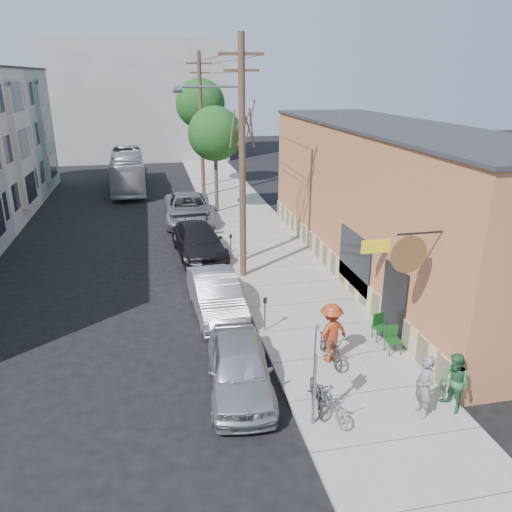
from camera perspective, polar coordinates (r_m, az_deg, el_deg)
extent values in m
plane|color=black|center=(17.33, -6.26, -9.78)|extent=(120.00, 120.00, 0.00)
cube|color=#9C9890|center=(27.92, 0.08, 2.23)|extent=(4.50, 58.00, 0.15)
cube|color=#B46C42|center=(23.11, 14.92, 5.97)|extent=(5.00, 20.00, 6.50)
cube|color=#2B2B2D|center=(22.59, 15.68, 14.12)|extent=(5.20, 20.20, 0.12)
cube|color=#CFBC81|center=(22.91, 8.67, -0.77)|extent=(0.10, 20.00, 1.10)
cube|color=black|center=(17.58, 15.49, -5.24)|extent=(0.10, 1.60, 2.60)
cube|color=black|center=(20.37, 11.20, -0.44)|extent=(0.08, 3.00, 2.20)
cylinder|color=brown|center=(14.41, 17.05, 0.17)|extent=(1.10, 0.06, 1.10)
cube|color=yellow|center=(17.38, 13.48, 1.06)|extent=(1.00, 0.08, 0.45)
cube|color=beige|center=(34.22, -25.80, 11.18)|extent=(1.10, 3.20, 7.00)
cube|color=gray|center=(42.60, -27.08, 12.35)|extent=(6.00, 8.00, 9.00)
cube|color=gray|center=(41.99, -23.39, 12.80)|extent=(1.10, 3.20, 7.00)
cube|color=#9B9B96|center=(57.09, -13.17, 16.85)|extent=(18.00, 8.00, 12.00)
cube|color=slate|center=(12.77, 6.75, -13.50)|extent=(0.07, 0.07, 2.80)
cube|color=silver|center=(12.25, 6.93, -9.59)|extent=(0.02, 0.45, 0.60)
cylinder|color=slate|center=(17.43, 1.03, -6.87)|extent=(0.06, 0.06, 1.10)
cylinder|color=black|center=(17.17, 1.04, -5.08)|extent=(0.14, 0.14, 0.18)
cylinder|color=slate|center=(24.17, -2.88, 0.93)|extent=(0.06, 0.06, 1.10)
cylinder|color=black|center=(23.98, -2.91, 2.28)|extent=(0.14, 0.14, 0.18)
cylinder|color=#503A28|center=(21.00, -1.58, 10.58)|extent=(0.28, 0.28, 10.00)
cube|color=#503A28|center=(20.74, -1.69, 22.11)|extent=(1.80, 0.12, 0.12)
cube|color=#503A28|center=(20.73, -1.67, 20.45)|extent=(1.40, 0.10, 0.10)
cylinder|color=slate|center=(20.43, -8.94, 18.28)|extent=(0.35, 0.24, 0.24)
cylinder|color=#503A28|center=(37.01, -6.27, 14.52)|extent=(0.28, 0.28, 10.00)
cube|color=#503A28|center=(36.86, -6.53, 21.03)|extent=(1.80, 0.12, 0.12)
cube|color=#503A28|center=(36.85, -6.49, 20.10)|extent=(1.40, 0.10, 0.10)
cylinder|color=#44392C|center=(23.37, -1.54, 6.18)|extent=(0.24, 0.24, 5.71)
cylinder|color=#44392C|center=(32.63, -4.57, 9.15)|extent=(0.24, 0.24, 4.69)
sphere|color=#1E501C|center=(32.24, -4.71, 13.76)|extent=(3.40, 3.40, 3.40)
cylinder|color=#44392C|center=(40.76, -6.19, 12.18)|extent=(0.24, 0.24, 5.99)
sphere|color=#1E501C|center=(40.45, -6.37, 16.91)|extent=(3.80, 3.80, 3.80)
imported|color=slate|center=(13.97, 18.69, -13.92)|extent=(0.46, 0.66, 1.73)
imported|color=#286537|center=(14.46, 21.77, -13.32)|extent=(0.75, 0.89, 1.64)
imported|color=#993316|center=(15.68, 8.54, -8.66)|extent=(1.40, 1.07, 1.92)
imported|color=black|center=(15.91, 8.45, -10.14)|extent=(0.76, 1.91, 0.99)
imported|color=black|center=(13.85, 6.93, -15.24)|extent=(0.59, 1.58, 0.93)
imported|color=slate|center=(13.62, 8.58, -16.21)|extent=(0.87, 1.69, 0.85)
imported|color=#A4A6AC|center=(14.52, -1.92, -12.60)|extent=(2.16, 4.56, 1.51)
imported|color=#ABABB3|center=(18.92, -4.60, -4.43)|extent=(1.89, 4.78, 1.55)
imported|color=black|center=(24.99, -6.56, 1.66)|extent=(2.65, 5.55, 1.56)
imported|color=#96969C|center=(30.99, -7.72, 5.35)|extent=(2.94, 6.22, 1.72)
imported|color=silver|center=(41.46, -14.47, 9.44)|extent=(2.79, 10.57, 2.92)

